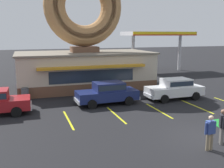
% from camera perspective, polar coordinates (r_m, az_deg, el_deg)
% --- Properties ---
extents(ground_plane, '(160.00, 160.00, 0.00)m').
position_cam_1_polar(ground_plane, '(13.88, 20.32, -11.05)').
color(ground_plane, black).
extents(donut_shop_building, '(12.30, 6.75, 10.96)m').
position_cam_1_polar(donut_shop_building, '(24.47, -6.01, 7.82)').
color(donut_shop_building, brown).
rests_on(donut_shop_building, ground).
extents(mini_donut_near_left, '(0.13, 0.13, 0.04)m').
position_cam_1_polar(mini_donut_near_left, '(16.19, 22.57, -7.88)').
color(mini_donut_near_left, brown).
rests_on(mini_donut_near_left, putting_mat).
extents(mini_donut_mid_left, '(0.13, 0.13, 0.04)m').
position_cam_1_polar(mini_donut_mid_left, '(16.50, 23.09, -7.57)').
color(mini_donut_mid_left, '#D17F47').
rests_on(mini_donut_mid_left, putting_mat).
extents(car_white, '(4.57, 2.01, 1.60)m').
position_cam_1_polar(car_white, '(20.96, 13.54, -0.84)').
color(car_white, silver).
rests_on(car_white, ground).
extents(car_navy, '(4.61, 2.08, 1.60)m').
position_cam_1_polar(car_navy, '(18.94, -0.98, -1.78)').
color(car_navy, navy).
rests_on(car_navy, ground).
extents(pedestrian_blue_sweater_man, '(0.40, 0.53, 1.65)m').
position_cam_1_polar(pedestrian_blue_sweater_man, '(13.14, 22.88, -8.22)').
color(pedestrian_blue_sweater_man, slate).
rests_on(pedestrian_blue_sweater_man, ground).
extents(pedestrian_leather_jacket_man, '(0.59, 0.27, 1.58)m').
position_cam_1_polar(pedestrian_leather_jacket_man, '(12.27, 20.59, -9.62)').
color(pedestrian_leather_jacket_man, '#7F7056').
rests_on(pedestrian_leather_jacket_man, ground).
extents(trash_bin, '(0.57, 0.57, 0.97)m').
position_cam_1_polar(trash_bin, '(21.04, -18.38, -2.10)').
color(trash_bin, '#51565B').
rests_on(trash_bin, ground).
extents(gas_station_canopy, '(9.00, 4.46, 5.30)m').
position_cam_1_polar(gas_station_canopy, '(35.83, 9.92, 10.46)').
color(gas_station_canopy, silver).
rests_on(gas_station_canopy, ground).
extents(parking_stripe_far_left, '(0.12, 3.60, 0.01)m').
position_cam_1_polar(parking_stripe_far_left, '(15.89, -9.49, -7.69)').
color(parking_stripe_far_left, yellow).
rests_on(parking_stripe_far_left, ground).
extents(parking_stripe_left, '(0.12, 3.60, 0.01)m').
position_cam_1_polar(parking_stripe_left, '(16.59, 0.86, -6.74)').
color(parking_stripe_left, yellow).
rests_on(parking_stripe_left, ground).
extents(parking_stripe_mid_left, '(0.12, 3.60, 0.01)m').
position_cam_1_polar(parking_stripe_mid_left, '(17.77, 10.07, -5.70)').
color(parking_stripe_mid_left, yellow).
rests_on(parking_stripe_mid_left, ground).
extents(parking_stripe_centre, '(0.12, 3.60, 0.01)m').
position_cam_1_polar(parking_stripe_centre, '(19.35, 17.92, -4.69)').
color(parking_stripe_centre, yellow).
rests_on(parking_stripe_centre, ground).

